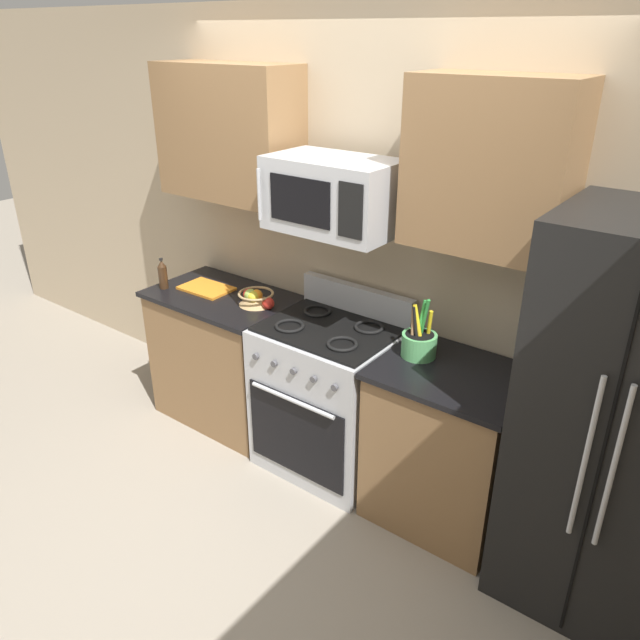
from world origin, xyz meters
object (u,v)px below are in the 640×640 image
object	(u,v)px
utensil_crock	(419,343)
fruit_basket	(255,297)
apple_loose	(268,303)
bottle_soy	(163,275)
range_oven	(329,396)
refrigerator	(621,428)
microwave	(333,195)
cutting_board	(206,288)

from	to	relation	value
utensil_crock	fruit_basket	distance (m)	1.13
apple_loose	bottle_soy	distance (m)	0.79
utensil_crock	fruit_basket	xyz separation A→B (m)	(-1.13, -0.03, -0.02)
range_oven	utensil_crock	world-z (taller)	utensil_crock
fruit_basket	bottle_soy	size ratio (longest dim) A/B	1.08
refrigerator	bottle_soy	xyz separation A→B (m)	(-2.80, -0.13, 0.09)
range_oven	apple_loose	xyz separation A→B (m)	(-0.47, 0.01, 0.47)
range_oven	fruit_basket	distance (m)	0.76
refrigerator	fruit_basket	bearing A→B (deg)	179.14
range_oven	apple_loose	bearing A→B (deg)	178.56
refrigerator	bottle_soy	bearing A→B (deg)	-177.26
microwave	apple_loose	distance (m)	0.87
range_oven	cutting_board	bearing A→B (deg)	-179.96
microwave	apple_loose	world-z (taller)	microwave
range_oven	refrigerator	xyz separation A→B (m)	(1.56, -0.02, 0.44)
utensil_crock	fruit_basket	world-z (taller)	utensil_crock
cutting_board	microwave	bearing A→B (deg)	1.58
microwave	bottle_soy	xyz separation A→B (m)	(-1.24, -0.18, -0.67)
utensil_crock	fruit_basket	size ratio (longest dim) A/B	1.47
range_oven	apple_loose	size ratio (longest dim) A/B	14.54
utensil_crock	cutting_board	world-z (taller)	utensil_crock
utensil_crock	cutting_board	distance (m)	1.55
cutting_board	utensil_crock	bearing A→B (deg)	1.55
fruit_basket	cutting_board	world-z (taller)	fruit_basket
cutting_board	bottle_soy	size ratio (longest dim) A/B	1.62
refrigerator	microwave	size ratio (longest dim) A/B	2.68
microwave	cutting_board	world-z (taller)	microwave
microwave	refrigerator	bearing A→B (deg)	-1.62
fruit_basket	microwave	bearing A→B (deg)	1.19
range_oven	fruit_basket	size ratio (longest dim) A/B	4.90
utensil_crock	bottle_soy	xyz separation A→B (m)	(-1.79, -0.19, 0.02)
range_oven	refrigerator	world-z (taller)	refrigerator
microwave	cutting_board	bearing A→B (deg)	-178.42
utensil_crock	apple_loose	xyz separation A→B (m)	(-1.02, -0.03, -0.04)
range_oven	refrigerator	distance (m)	1.62
refrigerator	utensil_crock	xyz separation A→B (m)	(-1.01, 0.06, 0.07)
apple_loose	cutting_board	bearing A→B (deg)	-178.65
range_oven	bottle_soy	world-z (taller)	bottle_soy
utensil_crock	microwave	bearing A→B (deg)	-178.51
fruit_basket	cutting_board	xyz separation A→B (m)	(-0.42, -0.02, -0.04)
microwave	apple_loose	xyz separation A→B (m)	(-0.47, -0.02, -0.73)
fruit_basket	bottle_soy	world-z (taller)	bottle_soy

